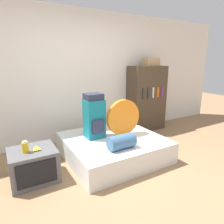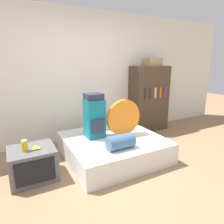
% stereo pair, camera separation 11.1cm
% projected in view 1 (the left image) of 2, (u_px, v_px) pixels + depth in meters
% --- Properties ---
extents(ground_plane, '(16.00, 16.00, 0.00)m').
position_uv_depth(ground_plane, '(135.00, 185.00, 2.66)').
color(ground_plane, '#997551').
extents(wall_back, '(8.00, 0.05, 2.60)m').
position_uv_depth(wall_back, '(77.00, 77.00, 4.01)').
color(wall_back, white).
rests_on(wall_back, ground_plane).
extents(bed, '(1.56, 1.49, 0.35)m').
position_uv_depth(bed, '(113.00, 147.00, 3.44)').
color(bed, white).
rests_on(bed, ground_plane).
extents(backpack, '(0.30, 0.30, 0.75)m').
position_uv_depth(backpack, '(94.00, 116.00, 3.33)').
color(backpack, '#14707F').
rests_on(backpack, bed).
extents(tent_bag, '(0.63, 0.07, 0.63)m').
position_uv_depth(tent_bag, '(123.00, 118.00, 3.45)').
color(tent_bag, orange).
rests_on(tent_bag, bed).
extents(sleeping_roll, '(0.41, 0.22, 0.22)m').
position_uv_depth(sleeping_roll, '(122.00, 142.00, 2.94)').
color(sleeping_roll, '#3D668E').
rests_on(sleeping_roll, bed).
extents(television, '(0.61, 0.56, 0.45)m').
position_uv_depth(television, '(33.00, 165.00, 2.75)').
color(television, '#5B5B60').
rests_on(television, ground_plane).
extents(canister, '(0.08, 0.08, 0.16)m').
position_uv_depth(canister, '(25.00, 147.00, 2.61)').
color(canister, gold).
rests_on(canister, television).
extents(banana_bunch, '(0.12, 0.16, 0.03)m').
position_uv_depth(banana_bunch, '(36.00, 148.00, 2.71)').
color(banana_bunch, yellow).
rests_on(banana_bunch, television).
extents(bookshelf, '(0.88, 0.45, 1.50)m').
position_uv_depth(bookshelf, '(146.00, 98.00, 4.72)').
color(bookshelf, '#473828').
rests_on(bookshelf, ground_plane).
extents(cardboard_box, '(0.35, 0.24, 0.18)m').
position_uv_depth(cardboard_box, '(151.00, 62.00, 4.56)').
color(cardboard_box, tan).
rests_on(cardboard_box, bookshelf).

